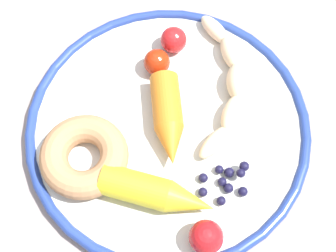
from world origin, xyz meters
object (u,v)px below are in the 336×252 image
(plate, at_px, (168,127))
(tomato_near, at_px, (157,62))
(banana, at_px, (230,82))
(blueberry_pile, at_px, (226,181))
(donut, at_px, (84,156))
(dining_table, at_px, (208,149))
(tomato_mid, at_px, (206,237))
(carrot_orange, at_px, (168,119))
(tomato_far, at_px, (174,40))
(carrot_yellow, at_px, (158,193))

(plate, xyz_separation_m, tomato_near, (-0.06, -0.05, 0.02))
(banana, bearing_deg, blueberry_pile, 24.48)
(tomato_near, bearing_deg, donut, -3.87)
(dining_table, height_order, tomato_mid, tomato_mid)
(dining_table, relative_size, carrot_orange, 8.58)
(tomato_far, bearing_deg, donut, -3.77)
(dining_table, relative_size, donut, 9.53)
(blueberry_pile, xyz_separation_m, tomato_near, (-0.09, -0.14, 0.01))
(blueberry_pile, bearing_deg, tomato_far, -133.19)
(carrot_orange, relative_size, carrot_yellow, 0.86)
(plate, xyz_separation_m, carrot_yellow, (0.08, 0.03, 0.02))
(banana, distance_m, tomato_far, 0.09)
(donut, height_order, tomato_far, same)
(banana, xyz_separation_m, tomato_far, (-0.02, -0.09, 0.00))
(plate, xyz_separation_m, carrot_orange, (-0.00, -0.00, 0.02))
(plate, height_order, tomato_mid, tomato_mid)
(carrot_orange, relative_size, donut, 1.11)
(carrot_yellow, height_order, donut, carrot_yellow)
(tomato_mid, distance_m, tomato_far, 0.25)
(banana, height_order, tomato_far, tomato_far)
(carrot_orange, distance_m, carrot_yellow, 0.09)
(donut, relative_size, tomato_near, 3.08)
(donut, relative_size, tomato_mid, 2.74)
(tomato_near, relative_size, tomato_far, 0.99)
(plate, height_order, banana, banana)
(banana, distance_m, tomato_mid, 0.19)
(dining_table, bearing_deg, plate, -46.25)
(dining_table, xyz_separation_m, carrot_yellow, (0.12, -0.01, 0.13))
(carrot_yellow, bearing_deg, tomato_near, -150.00)
(blueberry_pile, distance_m, tomato_mid, 0.07)
(blueberry_pile, bearing_deg, tomato_mid, 7.69)
(banana, bearing_deg, carrot_orange, -26.17)
(tomato_mid, bearing_deg, plate, -134.54)
(carrot_orange, relative_size, tomato_mid, 3.05)
(donut, bearing_deg, carrot_orange, 144.95)
(plate, relative_size, tomato_near, 10.39)
(tomato_far, bearing_deg, tomato_near, -3.37)
(tomato_mid, xyz_separation_m, tomato_far, (-0.20, -0.15, -0.00))
(dining_table, relative_size, banana, 5.14)
(blueberry_pile, height_order, tomato_far, tomato_far)
(plate, relative_size, donut, 3.38)
(banana, height_order, carrot_yellow, carrot_yellow)
(blueberry_pile, relative_size, tomato_mid, 1.56)
(plate, relative_size, carrot_orange, 3.04)
(dining_table, distance_m, carrot_yellow, 0.18)
(donut, distance_m, blueberry_pile, 0.16)
(tomato_near, bearing_deg, carrot_yellow, 30.00)
(tomato_far, bearing_deg, dining_table, 56.42)
(tomato_mid, bearing_deg, carrot_yellow, -103.82)
(carrot_orange, bearing_deg, carrot_yellow, 21.78)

